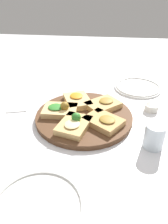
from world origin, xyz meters
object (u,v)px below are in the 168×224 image
at_px(plate_left, 138,87).
at_px(dipping_bowl, 151,107).
at_px(plate_right, 37,208).
at_px(napkin_stack, 17,106).
at_px(serving_board, 84,117).
at_px(water_glass, 154,136).

distance_m(plate_left, dipping_bowl, 0.23).
height_order(plate_left, dipping_bowl, dipping_bowl).
distance_m(plate_right, napkin_stack, 0.57).
bearing_deg(plate_left, serving_board, -37.86).
bearing_deg(serving_board, water_glass, 61.07).
height_order(water_glass, napkin_stack, water_glass).
relative_size(plate_right, dipping_bowl, 4.10).
height_order(serving_board, plate_right, serving_board).
relative_size(plate_left, plate_right, 0.97).
distance_m(plate_left, water_glass, 0.48).
xyz_separation_m(serving_board, dipping_bowl, (-0.11, 0.30, 0.01)).
bearing_deg(napkin_stack, serving_board, 78.43).
xyz_separation_m(plate_right, water_glass, (-0.30, 0.34, 0.04)).
bearing_deg(dipping_bowl, napkin_stack, -86.36).
distance_m(water_glass, dipping_bowl, 0.26).
relative_size(water_glass, dipping_bowl, 1.47).
height_order(plate_right, dipping_bowl, dipping_bowl).
bearing_deg(dipping_bowl, plate_left, -169.54).
relative_size(plate_right, water_glass, 2.79).
xyz_separation_m(serving_board, water_glass, (0.15, 0.27, 0.04)).
distance_m(plate_left, plate_right, 0.84).
bearing_deg(dipping_bowl, plate_right, -33.67).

